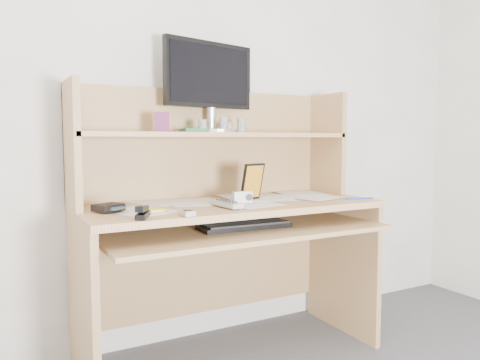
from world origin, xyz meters
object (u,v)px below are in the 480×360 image
game_case (252,182)px  tv_remote (226,204)px  keyboard (245,225)px  desk (223,212)px  monitor (210,84)px

game_case → tv_remote: bearing=-163.6°
keyboard → tv_remote: tv_remote is taller
tv_remote → game_case: 0.26m
keyboard → game_case: bearing=51.4°
desk → game_case: desk is taller
desk → tv_remote: 0.24m
keyboard → tv_remote: (-0.09, 0.00, 0.10)m
desk → tv_remote: desk is taller
keyboard → tv_remote: size_ratio=2.11×
keyboard → game_case: size_ratio=2.38×
desk → game_case: bearing=-34.0°
desk → monitor: (0.00, 0.15, 0.63)m
keyboard → monitor: 0.75m
desk → keyboard: size_ratio=3.32×
tv_remote → monitor: size_ratio=0.38×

